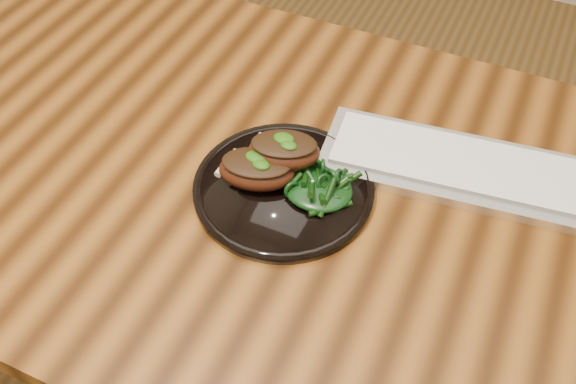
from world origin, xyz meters
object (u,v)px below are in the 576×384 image
Objects in this scene: desk at (287,216)px; plate at (284,188)px; keyboard at (483,172)px; greens_heap at (318,186)px; lamb_chop_front at (256,169)px.

plate reaches higher than desk.
keyboard is (0.25, 0.15, 0.00)m from plate.
desk is 16.28× the size of greens_heap.
plate is at bearing -77.16° from desk.
greens_heap is at bearing -17.82° from desk.
greens_heap is at bearing 8.87° from lamb_chop_front.
greens_heap is 0.25m from keyboard.
keyboard is at bearing 35.12° from greens_heap.
desk is 3.30× the size of keyboard.
greens_heap reaches higher than keyboard.
plate is 2.09× the size of lamb_chop_front.
keyboard is at bearing 28.21° from lamb_chop_front.
keyboard is (0.20, 0.14, -0.02)m from greens_heap.
keyboard is at bearing 25.68° from desk.
desk is 0.30m from keyboard.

